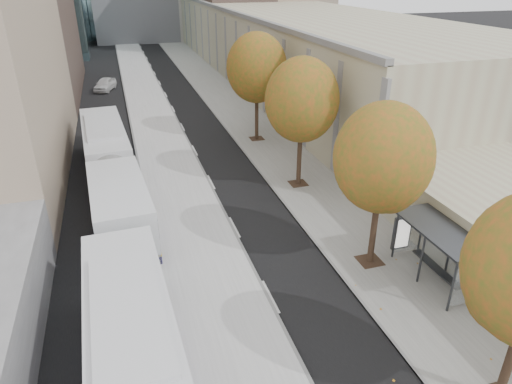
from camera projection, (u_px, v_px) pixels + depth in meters
name	position (u px, v px, depth m)	size (l,w,h in m)	color
bus_platform	(158.00, 132.00, 38.30)	(4.25, 150.00, 0.15)	#ACACAC
sidewalk	(249.00, 124.00, 40.42)	(4.75, 150.00, 0.08)	gray
building_tan	(268.00, 33.00, 66.59)	(18.00, 92.00, 8.00)	tan
bus_shelter	(443.00, 238.00, 19.25)	(1.90, 4.40, 2.53)	#383A3F
tree_c	(383.00, 158.00, 19.10)	(4.20, 4.20, 7.28)	#2D2416
tree_d	(302.00, 100.00, 26.74)	(4.40, 4.40, 7.60)	#2D2416
tree_e	(257.00, 68.00, 34.37)	(4.60, 4.60, 7.92)	#2D2416
bus_far	(111.00, 168.00, 27.30)	(3.82, 18.31, 3.03)	silver
distant_car	(105.00, 84.00, 51.51)	(1.65, 4.10, 1.40)	silver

